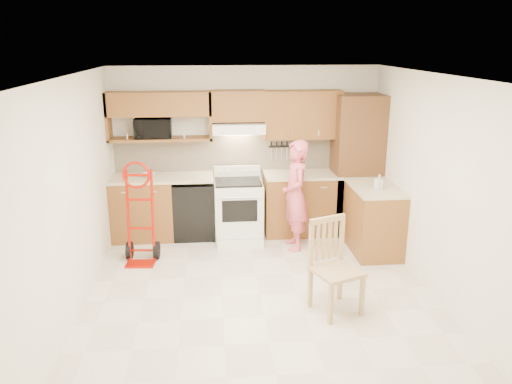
{
  "coord_description": "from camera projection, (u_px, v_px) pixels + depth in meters",
  "views": [
    {
      "loc": [
        -0.53,
        -5.31,
        2.84
      ],
      "look_at": [
        0.0,
        0.5,
        1.1
      ],
      "focal_mm": 35.57,
      "sensor_mm": 36.0,
      "label": 1
    }
  ],
  "objects": [
    {
      "name": "floor",
      "position": [
        260.0,
        295.0,
        5.93
      ],
      "size": [
        4.0,
        4.5,
        0.02
      ],
      "primitive_type": "cube",
      "color": "beige",
      "rests_on": "ground"
    },
    {
      "name": "ceiling",
      "position": [
        260.0,
        75.0,
        5.21
      ],
      "size": [
        4.0,
        4.5,
        0.02
      ],
      "primitive_type": "cube",
      "color": "white",
      "rests_on": "ground"
    },
    {
      "name": "wall_back",
      "position": [
        246.0,
        150.0,
        7.72
      ],
      "size": [
        4.0,
        0.02,
        2.5
      ],
      "primitive_type": "cube",
      "color": "white",
      "rests_on": "ground"
    },
    {
      "name": "wall_front",
      "position": [
        293.0,
        288.0,
        3.41
      ],
      "size": [
        4.0,
        0.02,
        2.5
      ],
      "primitive_type": "cube",
      "color": "white",
      "rests_on": "ground"
    },
    {
      "name": "wall_left",
      "position": [
        72.0,
        197.0,
        5.39
      ],
      "size": [
        0.02,
        4.5,
        2.5
      ],
      "primitive_type": "cube",
      "color": "white",
      "rests_on": "ground"
    },
    {
      "name": "wall_right",
      "position": [
        436.0,
        187.0,
        5.74
      ],
      "size": [
        0.02,
        4.5,
        2.5
      ],
      "primitive_type": "cube",
      "color": "white",
      "rests_on": "ground"
    },
    {
      "name": "backsplash",
      "position": [
        246.0,
        153.0,
        7.71
      ],
      "size": [
        3.92,
        0.03,
        0.55
      ],
      "primitive_type": "cube",
      "color": "beige",
      "rests_on": "wall_back"
    },
    {
      "name": "lower_cab_left",
      "position": [
        143.0,
        209.0,
        7.52
      ],
      "size": [
        0.9,
        0.6,
        0.9
      ],
      "primitive_type": "cube",
      "color": "brown",
      "rests_on": "ground"
    },
    {
      "name": "dishwasher",
      "position": [
        194.0,
        209.0,
        7.59
      ],
      "size": [
        0.6,
        0.6,
        0.85
      ],
      "primitive_type": "cube",
      "color": "black",
      "rests_on": "ground"
    },
    {
      "name": "lower_cab_right",
      "position": [
        301.0,
        204.0,
        7.73
      ],
      "size": [
        1.14,
        0.6,
        0.9
      ],
      "primitive_type": "cube",
      "color": "brown",
      "rests_on": "ground"
    },
    {
      "name": "countertop_left",
      "position": [
        162.0,
        178.0,
        7.41
      ],
      "size": [
        1.5,
        0.63,
        0.04
      ],
      "primitive_type": "cube",
      "color": "beige",
      "rests_on": "lower_cab_left"
    },
    {
      "name": "countertop_right",
      "position": [
        302.0,
        174.0,
        7.59
      ],
      "size": [
        1.14,
        0.63,
        0.04
      ],
      "primitive_type": "cube",
      "color": "beige",
      "rests_on": "lower_cab_right"
    },
    {
      "name": "cab_return_right",
      "position": [
        373.0,
        220.0,
        7.04
      ],
      "size": [
        0.6,
        1.0,
        0.9
      ],
      "primitive_type": "cube",
      "color": "brown",
      "rests_on": "ground"
    },
    {
      "name": "countertop_return",
      "position": [
        376.0,
        188.0,
        6.91
      ],
      "size": [
        0.63,
        1.0,
        0.04
      ],
      "primitive_type": "cube",
      "color": "beige",
      "rests_on": "cab_return_right"
    },
    {
      "name": "pantry_tall",
      "position": [
        356.0,
        165.0,
        7.63
      ],
      "size": [
        0.7,
        0.6,
        2.1
      ],
      "primitive_type": "cube",
      "color": "#4F2F14",
      "rests_on": "ground"
    },
    {
      "name": "upper_cab_left",
      "position": [
        159.0,
        104.0,
        7.24
      ],
      "size": [
        1.5,
        0.33,
        0.34
      ],
      "primitive_type": "cube",
      "color": "brown",
      "rests_on": "wall_back"
    },
    {
      "name": "upper_shelf_mw",
      "position": [
        161.0,
        139.0,
        7.38
      ],
      "size": [
        1.5,
        0.33,
        0.04
      ],
      "primitive_type": "cube",
      "color": "brown",
      "rests_on": "wall_back"
    },
    {
      "name": "upper_cab_center",
      "position": [
        238.0,
        106.0,
        7.35
      ],
      "size": [
        0.76,
        0.33,
        0.44
      ],
      "primitive_type": "cube",
      "color": "brown",
      "rests_on": "wall_back"
    },
    {
      "name": "upper_cab_right",
      "position": [
        302.0,
        114.0,
        7.47
      ],
      "size": [
        1.14,
        0.33,
        0.7
      ],
      "primitive_type": "cube",
      "color": "brown",
      "rests_on": "wall_back"
    },
    {
      "name": "range_hood",
      "position": [
        238.0,
        128.0,
        7.37
      ],
      "size": [
        0.76,
        0.46,
        0.14
      ],
      "primitive_type": "cube",
      "color": "white",
      "rests_on": "wall_back"
    },
    {
      "name": "knife_strip",
      "position": [
        282.0,
        150.0,
        7.72
      ],
      "size": [
        0.4,
        0.05,
        0.29
      ],
      "primitive_type": null,
      "color": "black",
      "rests_on": "backsplash"
    },
    {
      "name": "microwave",
      "position": [
        153.0,
        128.0,
        7.33
      ],
      "size": [
        0.53,
        0.36,
        0.29
      ],
      "primitive_type": "imported",
      "rotation": [
        0.0,
        0.0,
        0.02
      ],
      "color": "black",
      "rests_on": "upper_shelf_mw"
    },
    {
      "name": "range",
      "position": [
        239.0,
        205.0,
        7.47
      ],
      "size": [
        0.7,
        0.92,
        1.03
      ],
      "primitive_type": null,
      "color": "white",
      "rests_on": "ground"
    },
    {
      "name": "person",
      "position": [
        295.0,
        195.0,
        7.04
      ],
      "size": [
        0.41,
        0.59,
        1.56
      ],
      "primitive_type": "imported",
      "rotation": [
        0.0,
        0.0,
        -1.51
      ],
      "color": "#E05869",
      "rests_on": "ground"
    },
    {
      "name": "hand_truck",
      "position": [
        139.0,
        218.0,
        6.62
      ],
      "size": [
        0.52,
        0.49,
        1.24
      ],
      "primitive_type": null,
      "rotation": [
        0.0,
        0.0,
        -0.08
      ],
      "color": "#AB1003",
      "rests_on": "ground"
    },
    {
      "name": "dining_chair",
      "position": [
        337.0,
        268.0,
        5.41
      ],
      "size": [
        0.61,
        0.64,
        1.03
      ],
      "primitive_type": null,
      "rotation": [
        0.0,
        0.0,
        0.37
      ],
      "color": "tan",
      "rests_on": "ground"
    },
    {
      "name": "soap_bottle",
      "position": [
        379.0,
        182.0,
        6.77
      ],
      "size": [
        0.1,
        0.1,
        0.19
      ],
      "primitive_type": "imported",
      "rotation": [
        0.0,
        0.0,
        0.17
      ],
      "color": "white",
      "rests_on": "countertop_return"
    },
    {
      "name": "bowl",
      "position": [
        150.0,
        175.0,
        7.39
      ],
      "size": [
        0.24,
        0.24,
        0.05
      ],
      "primitive_type": "imported",
      "rotation": [
        0.0,
        0.0,
        -0.2
      ],
      "color": "white",
      "rests_on": "countertop_left"
    }
  ]
}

